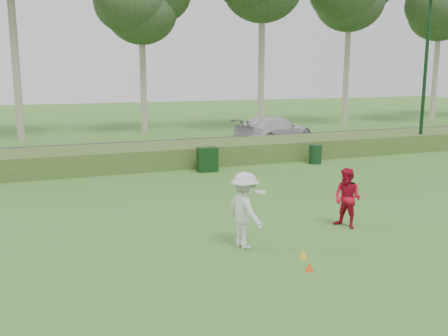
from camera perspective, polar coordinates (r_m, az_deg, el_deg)
name	(u,v)px	position (r m, az deg, el deg)	size (l,w,h in m)	color
ground	(285,252)	(12.02, 7.01, -9.50)	(120.00, 120.00, 0.00)	#367426
reed_strip	(160,155)	(22.85, -7.28, 1.45)	(80.00, 3.00, 0.90)	#405E25
park_road	(138,149)	(27.74, -9.77, 2.17)	(80.00, 6.00, 0.06)	#2D2D2D
lamp_post	(427,44)	(28.54, 22.22, 12.98)	(0.70, 0.70, 8.18)	black
tree_4	(141,5)	(35.45, -9.48, 17.94)	(6.24, 6.24, 11.50)	gray
tree_7	(440,7)	(45.62, 23.50, 16.56)	(6.50, 6.50, 12.50)	gray
player_white	(245,210)	(11.97, 2.40, -4.84)	(0.99, 1.31, 1.85)	silver
player_red	(347,198)	(13.91, 13.92, -3.37)	(0.80, 0.62, 1.64)	#B70F28
cone_orange	(309,267)	(10.98, 9.71, -11.05)	(0.18, 0.18, 0.20)	#DF4D0B
cone_yellow	(303,254)	(11.67, 9.04, -9.67)	(0.18, 0.18, 0.19)	#FFB01A
utility_cabinet	(207,159)	(21.20, -1.91, 0.99)	(0.84, 0.52, 1.05)	black
trash_bin	(315,154)	(23.43, 10.40, 1.57)	(0.59, 0.59, 0.88)	#113317
car_right	(274,129)	(29.65, 5.73, 4.41)	(2.18, 5.36, 1.56)	silver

